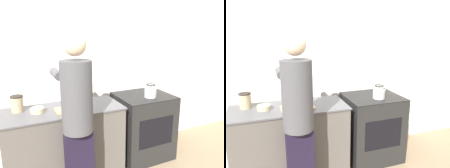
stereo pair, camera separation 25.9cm
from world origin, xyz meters
TOP-DOWN VIEW (x-y plane):
  - wall_back at (0.00, 0.71)m, footprint 8.00×0.05m
  - counter at (-0.41, 0.28)m, footprint 1.35×0.58m
  - oven at (0.71, 0.32)m, footprint 0.73×0.64m
  - person at (-0.38, -0.18)m, footprint 0.33×0.58m
  - cutting_board at (-0.32, 0.20)m, footprint 0.38×0.21m
  - knife at (-0.33, 0.21)m, footprint 0.23×0.04m
  - kettle at (0.73, 0.21)m, footprint 0.16×0.16m
  - bowl_prep at (-0.69, 0.28)m, footprint 0.15×0.15m
  - canister_jar at (-0.88, 0.40)m, footprint 0.14×0.14m

SIDE VIEW (x-z plane):
  - counter at x=-0.41m, z-range 0.00..0.89m
  - oven at x=0.71m, z-range 0.00..0.90m
  - cutting_board at x=-0.32m, z-range 0.89..0.91m
  - knife at x=-0.33m, z-range 0.91..0.92m
  - bowl_prep at x=-0.69m, z-range 0.89..0.95m
  - person at x=-0.38m, z-range 0.09..1.84m
  - kettle at x=0.73m, z-range 0.89..1.06m
  - canister_jar at x=-0.88m, z-range 0.89..1.07m
  - wall_back at x=0.00m, z-range 0.00..2.60m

